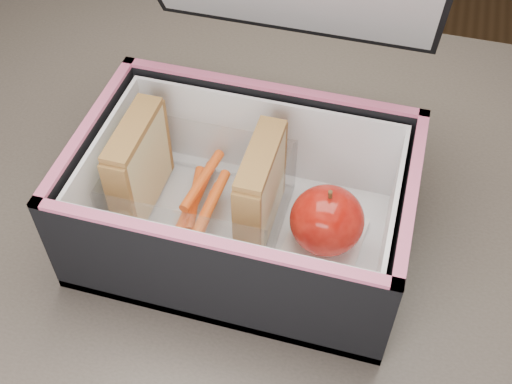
% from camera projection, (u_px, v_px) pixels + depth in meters
% --- Properties ---
extents(kitchen_table, '(1.20, 0.80, 0.75)m').
position_uv_depth(kitchen_table, '(305.00, 283.00, 0.73)').
color(kitchen_table, brown).
rests_on(kitchen_table, ground).
extents(lunch_bag, '(0.31, 0.31, 0.29)m').
position_uv_depth(lunch_bag, '(245.00, 191.00, 0.62)').
color(lunch_bag, black).
rests_on(lunch_bag, kitchen_table).
extents(plastic_tub, '(0.17, 0.12, 0.07)m').
position_uv_depth(plastic_tub, '(200.00, 190.00, 0.64)').
color(plastic_tub, white).
rests_on(plastic_tub, lunch_bag).
extents(sandwich_left, '(0.03, 0.09, 0.10)m').
position_uv_depth(sandwich_left, '(139.00, 165.00, 0.64)').
color(sandwich_left, tan).
rests_on(sandwich_left, plastic_tub).
extents(sandwich_right, '(0.03, 0.09, 0.10)m').
position_uv_depth(sandwich_right, '(261.00, 190.00, 0.62)').
color(sandwich_right, tan).
rests_on(sandwich_right, plastic_tub).
extents(carrot_sticks, '(0.05, 0.13, 0.03)m').
position_uv_depth(carrot_sticks, '(200.00, 204.00, 0.65)').
color(carrot_sticks, '#F25414').
rests_on(carrot_sticks, plastic_tub).
extents(paper_napkin, '(0.08, 0.08, 0.01)m').
position_uv_depth(paper_napkin, '(325.00, 239.00, 0.64)').
color(paper_napkin, white).
rests_on(paper_napkin, lunch_bag).
extents(red_apple, '(0.08, 0.08, 0.08)m').
position_uv_depth(red_apple, '(327.00, 220.00, 0.61)').
color(red_apple, '#800200').
rests_on(red_apple, paper_napkin).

